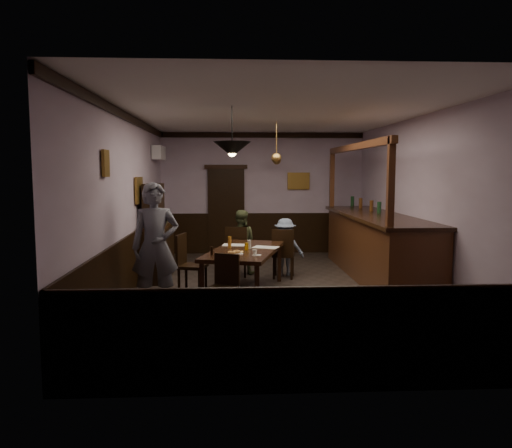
{
  "coord_description": "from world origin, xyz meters",
  "views": [
    {
      "loc": [
        -0.81,
        -8.39,
        2.05
      ],
      "look_at": [
        -0.36,
        0.03,
        1.15
      ],
      "focal_mm": 35.0,
      "sensor_mm": 36.0,
      "label": 1
    }
  ],
  "objects": [
    {
      "name": "dining_table",
      "position": [
        -0.56,
        -0.17,
        0.69
      ],
      "size": [
        1.53,
        2.38,
        0.75
      ],
      "rotation": [
        0.0,
        0.0,
        -0.26
      ],
      "color": "black",
      "rests_on": "ground"
    },
    {
      "name": "pendant_iron",
      "position": [
        -0.77,
        -0.94,
        2.37
      ],
      "size": [
        0.56,
        0.56,
        0.74
      ],
      "color": "black",
      "rests_on": "ground"
    },
    {
      "name": "pastry_ring_a",
      "position": [
        -0.79,
        -0.72,
        0.79
      ],
      "size": [
        0.13,
        0.13,
        0.04
      ],
      "primitive_type": "torus",
      "color": "#C68C47",
      "rests_on": "pastry_plate"
    },
    {
      "name": "saucer",
      "position": [
        -0.4,
        -0.82,
        0.76
      ],
      "size": [
        0.15,
        0.15,
        0.01
      ],
      "primitive_type": "cylinder",
      "color": "white",
      "rests_on": "dining_table"
    },
    {
      "name": "ac_unit",
      "position": [
        -2.38,
        2.9,
        2.45
      ],
      "size": [
        0.2,
        0.85,
        0.3
      ],
      "color": "white",
      "rests_on": "ground"
    },
    {
      "name": "sideboard",
      "position": [
        -2.21,
        1.12,
        0.73
      ],
      "size": [
        0.49,
        1.37,
        1.81
      ],
      "color": "black",
      "rests_on": "ground"
    },
    {
      "name": "chair_side",
      "position": [
        -1.52,
        -0.12,
        0.55
      ],
      "size": [
        0.53,
        0.53,
        1.0
      ],
      "rotation": [
        0.0,
        0.0,
        1.31
      ],
      "color": "black",
      "rests_on": "ground"
    },
    {
      "name": "room",
      "position": [
        0.0,
        0.0,
        1.5
      ],
      "size": [
        5.01,
        8.01,
        3.01
      ],
      "color": "#2D2621",
      "rests_on": "ground"
    },
    {
      "name": "chair_far_left",
      "position": [
        -0.67,
        1.17,
        0.54
      ],
      "size": [
        0.51,
        0.51,
        0.98
      ],
      "rotation": [
        0.0,
        0.0,
        2.92
      ],
      "color": "black",
      "rests_on": "ground"
    },
    {
      "name": "person_seated_left",
      "position": [
        -0.6,
        1.45,
        0.64
      ],
      "size": [
        0.7,
        0.59,
        1.28
      ],
      "primitive_type": "imported",
      "rotation": [
        0.0,
        0.0,
        2.97
      ],
      "color": "#4D5734",
      "rests_on": "ground"
    },
    {
      "name": "pendant_brass_mid",
      "position": [
        0.1,
        1.35,
        2.3
      ],
      "size": [
        0.2,
        0.2,
        0.81
      ],
      "color": "#BF8C3F",
      "rests_on": "ground"
    },
    {
      "name": "pendant_brass_far",
      "position": [
        0.3,
        3.36,
        2.3
      ],
      "size": [
        0.2,
        0.2,
        0.81
      ],
      "color": "#BF8C3F",
      "rests_on": "ground"
    },
    {
      "name": "door_back",
      "position": [
        -0.9,
        3.95,
        1.05
      ],
      "size": [
        0.9,
        0.06,
        2.1
      ],
      "primitive_type": "cube",
      "color": "black",
      "rests_on": "ground"
    },
    {
      "name": "picture_left_large",
      "position": [
        -2.46,
        0.8,
        1.7
      ],
      "size": [
        0.04,
        0.62,
        0.48
      ],
      "color": "olive",
      "rests_on": "ground"
    },
    {
      "name": "picture_back",
      "position": [
        0.9,
        3.96,
        1.8
      ],
      "size": [
        0.55,
        0.04,
        0.42
      ],
      "color": "olive",
      "rests_on": "ground"
    },
    {
      "name": "picture_left_small",
      "position": [
        -2.46,
        -1.6,
        2.15
      ],
      "size": [
        0.04,
        0.28,
        0.36
      ],
      "color": "olive",
      "rests_on": "ground"
    },
    {
      "name": "pastry_plate",
      "position": [
        -0.71,
        -0.68,
        0.76
      ],
      "size": [
        0.22,
        0.22,
        0.01
      ],
      "primitive_type": "cylinder",
      "color": "white",
      "rests_on": "dining_table"
    },
    {
      "name": "soda_can",
      "position": [
        -0.54,
        -0.27,
        0.81
      ],
      "size": [
        0.07,
        0.07,
        0.12
      ],
      "primitive_type": "cylinder",
      "color": "yellow",
      "rests_on": "dining_table"
    },
    {
      "name": "newspaper_right",
      "position": [
        -0.2,
        -0.01,
        0.75
      ],
      "size": [
        0.5,
        0.43,
        0.01
      ],
      "primitive_type": "cube",
      "rotation": [
        0.0,
        0.0,
        -0.36
      ],
      "color": "silver",
      "rests_on": "dining_table"
    },
    {
      "name": "person_seated_right",
      "position": [
        0.27,
        1.22,
        0.56
      ],
      "size": [
        0.78,
        0.52,
        1.13
      ],
      "primitive_type": "imported",
      "rotation": [
        0.0,
        0.0,
        2.99
      ],
      "color": "slate",
      "rests_on": "ground"
    },
    {
      "name": "coffee_cup",
      "position": [
        -0.43,
        -0.79,
        0.8
      ],
      "size": [
        0.1,
        0.1,
        0.07
      ],
      "primitive_type": "imported",
      "rotation": [
        0.0,
        0.0,
        -0.26
      ],
      "color": "white",
      "rests_on": "saucer"
    },
    {
      "name": "pepper_mill",
      "position": [
        -1.09,
        -0.77,
        0.82
      ],
      "size": [
        0.04,
        0.04,
        0.14
      ],
      "primitive_type": "cylinder",
      "color": "black",
      "rests_on": "dining_table"
    },
    {
      "name": "water_glass",
      "position": [
        -0.49,
        -0.15,
        0.82
      ],
      "size": [
        0.06,
        0.06,
        0.15
      ],
      "primitive_type": "cylinder",
      "color": "silver",
      "rests_on": "dining_table"
    },
    {
      "name": "napkin",
      "position": [
        -0.67,
        -0.43,
        0.75
      ],
      "size": [
        0.18,
        0.18,
        0.0
      ],
      "primitive_type": "cube",
      "rotation": [
        0.0,
        0.0,
        -0.26
      ],
      "color": "#EDB357",
      "rests_on": "dining_table"
    },
    {
      "name": "chair_near",
      "position": [
        -0.89,
        -1.45,
        0.48
      ],
      "size": [
        0.5,
        0.5,
        0.88
      ],
      "rotation": [
        0.0,
        0.0,
        -0.42
      ],
      "color": "black",
      "rests_on": "ground"
    },
    {
      "name": "newspaper_left",
      "position": [
        -0.73,
        0.28,
        0.75
      ],
      "size": [
        0.45,
        0.35,
        0.01
      ],
      "primitive_type": "cube",
      "rotation": [
        0.0,
        0.0,
        -0.12
      ],
      "color": "silver",
      "rests_on": "dining_table"
    },
    {
      "name": "chair_far_right",
      "position": [
        0.2,
        0.94,
        0.52
      ],
      "size": [
        0.49,
        0.49,
        0.96
      ],
      "rotation": [
        0.0,
        0.0,
        2.95
      ],
      "color": "black",
      "rests_on": "ground"
    },
    {
      "name": "bar_counter",
      "position": [
        1.99,
        0.94,
        0.65
      ],
      "size": [
        1.07,
        4.58,
        2.56
      ],
      "color": "#482213",
      "rests_on": "ground"
    },
    {
      "name": "beer_glass",
      "position": [
        -0.82,
        -0.05,
        0.85
      ],
      "size": [
        0.06,
        0.06,
        0.2
      ],
      "primitive_type": "cylinder",
      "color": "#BF721E",
      "rests_on": "dining_table"
    },
    {
      "name": "pastry_ring_b",
      "position": [
        -0.71,
        -0.64,
        0.79
      ],
      "size": [
        0.13,
        0.13,
        0.04
      ],
      "primitive_type": "torus",
      "color": "#C68C47",
      "rests_on": "pastry_plate"
    },
    {
      "name": "person_standing",
      "position": [
        -1.9,
        -1.11,
        0.94
      ],
      "size": [
        0.75,
        0.55,
        1.89
      ],
      "primitive_type": "imported",
      "rotation": [
        0.0,
        0.0,
        0.16
      ],
      "color": "slate",
      "rests_on": "ground"
    }
  ]
}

